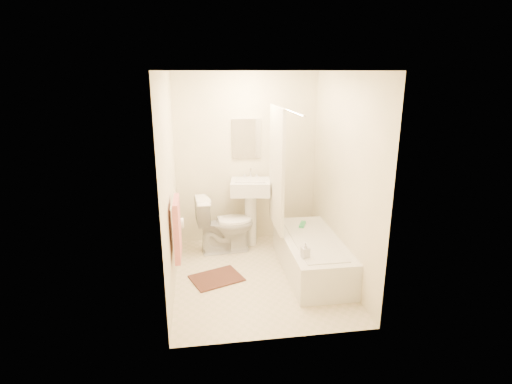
{
  "coord_description": "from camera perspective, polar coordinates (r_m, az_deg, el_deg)",
  "views": [
    {
      "loc": [
        -0.67,
        -4.32,
        2.39
      ],
      "look_at": [
        0.0,
        0.25,
        1.0
      ],
      "focal_mm": 28.0,
      "sensor_mm": 36.0,
      "label": 1
    }
  ],
  "objects": [
    {
      "name": "mirror",
      "position": [
        5.61,
        -1.39,
        7.62
      ],
      "size": [
        0.4,
        0.03,
        0.55
      ],
      "primitive_type": "cube",
      "color": "white",
      "rests_on": "wall_back"
    },
    {
      "name": "towel",
      "position": [
        4.38,
        -11.21,
        -5.13
      ],
      "size": [
        0.06,
        0.45,
        0.66
      ],
      "primitive_type": "cube",
      "color": "#CC7266",
      "rests_on": "towel_bar"
    },
    {
      "name": "sink",
      "position": [
        5.63,
        -0.78,
        -2.6
      ],
      "size": [
        0.59,
        0.5,
        1.05
      ],
      "primitive_type": null,
      "rotation": [
        0.0,
        0.0,
        -0.14
      ],
      "color": "white",
      "rests_on": "floor"
    },
    {
      "name": "scrub_brush",
      "position": [
        5.33,
        6.65,
        -4.66
      ],
      "size": [
        0.14,
        0.22,
        0.04
      ],
      "primitive_type": "cube",
      "rotation": [
        0.0,
        0.0,
        -0.41
      ],
      "color": "#37AD5E",
      "rests_on": "bathtub"
    },
    {
      "name": "shower_curtain",
      "position": [
        5.05,
        2.96,
        3.34
      ],
      "size": [
        0.04,
        0.8,
        1.55
      ],
      "primitive_type": "cube",
      "color": "silver",
      "rests_on": "curtain_rod"
    },
    {
      "name": "wall_back",
      "position": [
        5.68,
        -1.39,
        4.67
      ],
      "size": [
        2.0,
        0.02,
        2.4
      ],
      "primitive_type": "cube",
      "color": "beige",
      "rests_on": "ground"
    },
    {
      "name": "wall_left",
      "position": [
        4.49,
        -12.27,
        1.0
      ],
      "size": [
        0.02,
        2.4,
        2.4
      ],
      "primitive_type": "cube",
      "color": "beige",
      "rests_on": "ground"
    },
    {
      "name": "towel_bar",
      "position": [
        4.27,
        -11.85,
        -1.16
      ],
      "size": [
        0.02,
        0.6,
        0.02
      ],
      "primitive_type": "cylinder",
      "rotation": [
        1.57,
        0.0,
        0.0
      ],
      "color": "silver",
      "rests_on": "wall_left"
    },
    {
      "name": "soap_bottle",
      "position": [
        4.44,
        7.07,
        -8.26
      ],
      "size": [
        0.1,
        0.1,
        0.18
      ],
      "primitive_type": "imported",
      "rotation": [
        0.0,
        0.0,
        0.22
      ],
      "color": "silver",
      "rests_on": "bathtub"
    },
    {
      "name": "bath_mat",
      "position": [
        4.94,
        -5.66,
        -12.15
      ],
      "size": [
        0.69,
        0.61,
        0.02
      ],
      "primitive_type": "cube",
      "rotation": [
        0.0,
        0.0,
        0.37
      ],
      "color": "#52281D",
      "rests_on": "floor"
    },
    {
      "name": "toilet_paper",
      "position": [
        4.75,
        -10.97,
        -4.38
      ],
      "size": [
        0.11,
        0.12,
        0.12
      ],
      "primitive_type": "cylinder",
      "rotation": [
        0.0,
        1.57,
        0.0
      ],
      "color": "white",
      "rests_on": "wall_left"
    },
    {
      "name": "curtain_rod",
      "position": [
        4.54,
        4.11,
        11.8
      ],
      "size": [
        0.03,
        1.7,
        0.03
      ],
      "primitive_type": "cylinder",
      "rotation": [
        1.57,
        0.0,
        0.0
      ],
      "color": "silver",
      "rests_on": "wall_back"
    },
    {
      "name": "toilet",
      "position": [
        5.5,
        -4.45,
        -4.64
      ],
      "size": [
        0.83,
        0.51,
        0.77
      ],
      "primitive_type": "imported",
      "rotation": [
        0.0,
        0.0,
        1.66
      ],
      "color": "white",
      "rests_on": "floor"
    },
    {
      "name": "bathtub",
      "position": [
        5.04,
        7.92,
        -8.93
      ],
      "size": [
        0.67,
        1.54,
        0.43
      ],
      "primitive_type": null,
      "color": "silver",
      "rests_on": "floor"
    },
    {
      "name": "wall_right",
      "position": [
        4.78,
        12.41,
        1.94
      ],
      "size": [
        0.02,
        2.4,
        2.4
      ],
      "primitive_type": "cube",
      "color": "beige",
      "rests_on": "ground"
    },
    {
      "name": "ceiling",
      "position": [
        4.37,
        0.5,
        16.9
      ],
      "size": [
        2.4,
        2.4,
        0.0
      ],
      "primitive_type": "plane",
      "color": "white",
      "rests_on": "ground"
    },
    {
      "name": "floor",
      "position": [
        4.98,
        0.43,
        -11.93
      ],
      "size": [
        2.4,
        2.4,
        0.0
      ],
      "primitive_type": "plane",
      "color": "beige",
      "rests_on": "ground"
    }
  ]
}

